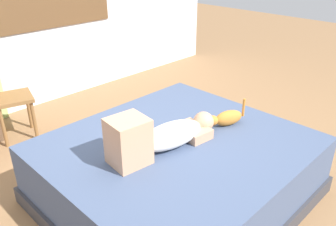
# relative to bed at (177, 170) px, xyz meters

# --- Properties ---
(ground_plane) EXTENTS (16.00, 16.00, 0.00)m
(ground_plane) POSITION_rel_bed_xyz_m (0.04, 0.10, -0.26)
(ground_plane) COLOR olive
(bed) EXTENTS (1.97, 1.78, 0.53)m
(bed) POSITION_rel_bed_xyz_m (0.00, 0.00, 0.00)
(bed) COLOR #38383D
(bed) RESTS_ON ground
(person_lying) EXTENTS (0.94, 0.35, 0.34)m
(person_lying) POSITION_rel_bed_xyz_m (-0.16, 0.02, 0.38)
(person_lying) COLOR silver
(person_lying) RESTS_ON bed
(cat) EXTENTS (0.34, 0.19, 0.21)m
(cat) POSITION_rel_bed_xyz_m (0.50, -0.10, 0.33)
(cat) COLOR #C67A2D
(cat) RESTS_ON bed
(chair_by_desk) EXTENTS (0.47, 0.47, 0.86)m
(chair_by_desk) POSITION_rel_bed_xyz_m (-0.55, 1.93, 0.25)
(chair_by_desk) COLOR brown
(chair_by_desk) RESTS_ON ground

